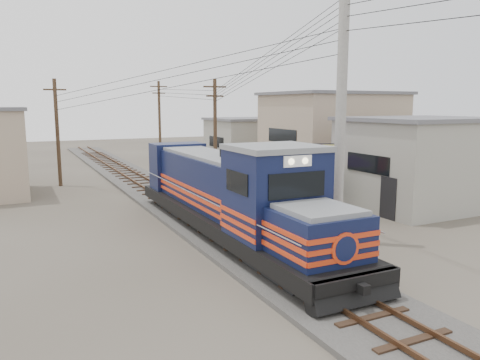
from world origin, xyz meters
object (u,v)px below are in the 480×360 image
billboard (322,162)px  market_umbrella (308,162)px  locomotive (230,196)px  vendor (313,190)px

billboard → market_umbrella: bearing=95.5°
locomotive → market_umbrella: bearing=31.8°
market_umbrella → vendor: size_ratio=1.44×
market_umbrella → locomotive: bearing=-148.2°
billboard → vendor: bearing=93.9°
locomotive → billboard: bearing=18.9°
locomotive → market_umbrella: size_ratio=5.86×
billboard → market_umbrella: 2.08m
locomotive → billboard: 6.26m
locomotive → vendor: locomotive is taller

